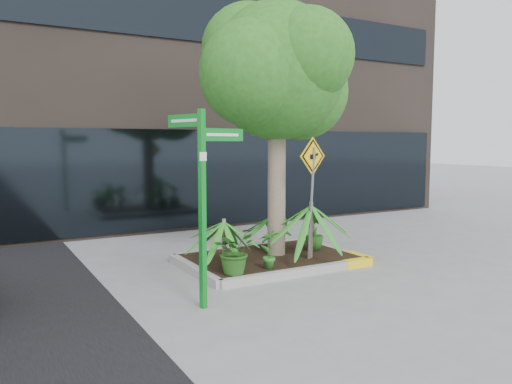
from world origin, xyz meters
TOP-DOWN VIEW (x-y plane):
  - ground at (0.00, 0.00)m, footprint 80.00×80.00m
  - planter at (0.23, 0.27)m, footprint 3.35×2.36m
  - tree at (0.39, 0.38)m, footprint 3.40×3.02m
  - palm_front at (0.80, -0.25)m, footprint 1.23×1.23m
  - palm_left at (-0.85, 0.16)m, footprint 0.93×0.93m
  - palm_back at (0.56, 0.89)m, footprint 0.78×0.78m
  - shrub_a at (-1.01, -0.55)m, footprint 0.95×0.95m
  - shrub_b at (1.31, 0.34)m, footprint 0.57×0.57m
  - shrub_c at (-0.31, -0.55)m, footprint 0.44×0.44m
  - shrub_d at (0.72, 0.77)m, footprint 0.50×0.50m
  - street_sign_post at (-1.96, -1.43)m, footprint 0.97×0.82m
  - cattle_sign at (0.73, -0.36)m, footprint 0.69×0.21m

SIDE VIEW (x-z plane):
  - ground at x=0.00m, z-range 0.00..0.00m
  - planter at x=0.23m, z-range 0.03..0.18m
  - shrub_b at x=1.31m, z-range 0.15..0.87m
  - shrub_c at x=-0.31m, z-range 0.15..0.87m
  - shrub_d at x=0.72m, z-range 0.15..0.91m
  - shrub_a at x=-1.01m, z-range 0.15..0.94m
  - palm_back at x=0.56m, z-range 0.36..1.22m
  - palm_left at x=-0.85m, z-range 0.41..1.44m
  - palm_front at x=0.80m, z-range 0.49..1.85m
  - cattle_sign at x=0.73m, z-range 0.56..2.87m
  - street_sign_post at x=-1.96m, z-range 0.33..3.16m
  - tree at x=0.39m, z-range 1.17..6.27m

